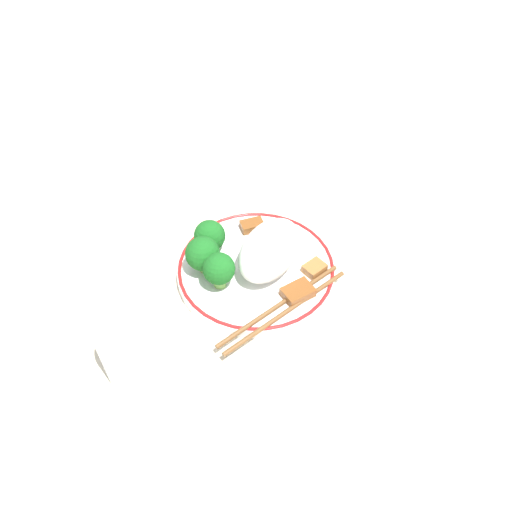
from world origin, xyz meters
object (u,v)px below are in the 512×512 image
(broccoli_back_left, at_px, (208,238))
(chopsticks, at_px, (283,308))
(broccoli_back_right, at_px, (219,269))
(plate, at_px, (256,269))
(broccoli_back_center, at_px, (203,254))
(drinking_glass, at_px, (134,346))

(broccoli_back_left, bearing_deg, chopsticks, 71.37)
(broccoli_back_left, xyz_separation_m, broccoli_back_right, (0.05, 0.04, 0.01))
(plate, relative_size, broccoli_back_right, 4.05)
(plate, xyz_separation_m, broccoli_back_right, (0.05, -0.03, 0.04))
(broccoli_back_center, distance_m, chopsticks, 0.13)
(broccoli_back_center, height_order, chopsticks, broccoli_back_center)
(broccoli_back_left, xyz_separation_m, drinking_glass, (0.19, 0.01, 0.00))
(broccoli_back_center, height_order, drinking_glass, drinking_glass)
(broccoli_back_left, distance_m, drinking_glass, 0.19)
(drinking_glass, bearing_deg, broccoli_back_center, -179.27)
(broccoli_back_left, xyz_separation_m, broccoli_back_center, (0.03, 0.01, 0.01))
(plate, distance_m, broccoli_back_center, 0.08)
(broccoli_back_right, height_order, chopsticks, broccoli_back_right)
(broccoli_back_left, xyz_separation_m, chopsticks, (0.05, 0.14, -0.02))
(broccoli_back_left, height_order, drinking_glass, drinking_glass)
(drinking_glass, bearing_deg, broccoli_back_left, -175.54)
(plate, relative_size, broccoli_back_center, 3.85)
(chopsticks, xyz_separation_m, drinking_glass, (0.14, -0.12, 0.03))
(plate, xyz_separation_m, broccoli_back_left, (0.00, -0.07, 0.03))
(chopsticks, bearing_deg, broccoli_back_left, -108.63)
(broccoli_back_center, bearing_deg, broccoli_back_left, -159.50)
(broccoli_back_right, distance_m, drinking_glass, 0.15)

